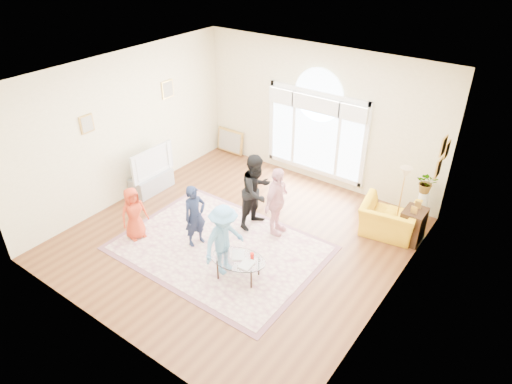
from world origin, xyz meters
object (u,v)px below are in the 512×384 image
Objects in this scene: tv_console at (152,182)px; television at (149,161)px; area_rug at (220,248)px; coffee_table at (238,260)px; armchair at (388,219)px.

television reaches higher than tv_console.
tv_console is at bearing 164.09° from area_rug.
armchair is at bearing 45.50° from coffee_table.
armchair is at bearing 44.21° from area_rug.
television is (0.01, 0.00, 0.55)m from tv_console.
area_rug is at bearing -15.95° from television.
television reaches higher than armchair.
area_rug is 1.00m from coffee_table.
area_rug is 3.25× the size of coffee_table.
area_rug is 2.78m from tv_console.
television is (-2.66, 0.76, 0.75)m from area_rug.
area_rug is 3.42× the size of armchair.
area_rug is 3.37m from armchair.
coffee_table is (0.80, -0.44, 0.39)m from area_rug.
television is at bearing 164.05° from area_rug.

